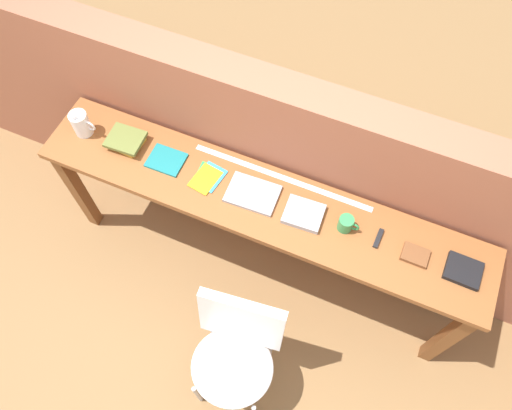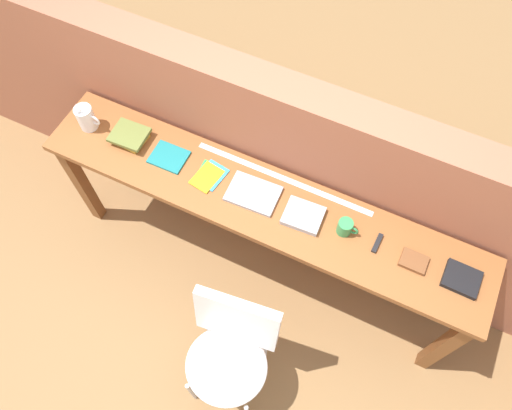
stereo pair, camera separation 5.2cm
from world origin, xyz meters
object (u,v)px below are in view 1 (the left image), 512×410
object	(u,v)px
book_stack_leftmost	(125,140)
leather_journal_brown	(415,255)
book_open_centre	(253,194)
mug	(346,224)
chair_white_moulded	(236,351)
pamphlet_pile_colourful	(207,177)
book_repair_rightmost	(463,271)
multitool_folded	(378,238)
magazine_cycling	(166,160)
pitcher_white	(81,124)

from	to	relation	value
book_stack_leftmost	leather_journal_brown	size ratio (longest dim) A/B	1.61
book_stack_leftmost	leather_journal_brown	distance (m)	1.66
book_open_centre	mug	distance (m)	0.51
chair_white_moulded	pamphlet_pile_colourful	distance (m)	0.93
pamphlet_pile_colourful	book_repair_rightmost	xyz separation A→B (m)	(1.38, 0.00, 0.01)
book_stack_leftmost	book_repair_rightmost	xyz separation A→B (m)	(1.89, -0.02, -0.02)
mug	multitool_folded	world-z (taller)	mug
magazine_cycling	multitool_folded	distance (m)	1.21
chair_white_moulded	pamphlet_pile_colourful	bearing A→B (deg)	123.62
mug	chair_white_moulded	bearing A→B (deg)	-112.72
leather_journal_brown	magazine_cycling	bearing A→B (deg)	179.75
magazine_cycling	leather_journal_brown	xyz separation A→B (m)	(1.40, -0.02, 0.01)
book_repair_rightmost	book_open_centre	bearing A→B (deg)	-178.77
mug	book_stack_leftmost	bearing A→B (deg)	179.19
book_stack_leftmost	mug	size ratio (longest dim) A/B	1.90
book_repair_rightmost	pamphlet_pile_colourful	bearing A→B (deg)	-178.85
magazine_cycling	book_repair_rightmost	size ratio (longest dim) A/B	1.14
mug	leather_journal_brown	world-z (taller)	mug
book_open_centre	multitool_folded	size ratio (longest dim) A/B	2.45
mug	leather_journal_brown	bearing A→B (deg)	-1.86
pitcher_white	book_open_centre	bearing A→B (deg)	-0.11
magazine_cycling	mug	size ratio (longest dim) A/B	1.78
pamphlet_pile_colourful	book_repair_rightmost	distance (m)	1.38
multitool_folded	magazine_cycling	bearing A→B (deg)	-179.90
chair_white_moulded	pamphlet_pile_colourful	size ratio (longest dim) A/B	4.34
book_open_centre	leather_journal_brown	size ratio (longest dim) A/B	2.07
mug	multitool_folded	distance (m)	0.18
pitcher_white	leather_journal_brown	bearing A→B (deg)	-0.22
pitcher_white	book_repair_rightmost	size ratio (longest dim) A/B	1.08
multitool_folded	pamphlet_pile_colourful	bearing A→B (deg)	-179.29
chair_white_moulded	book_open_centre	size ratio (longest dim) A/B	3.31
pitcher_white	book_stack_leftmost	bearing A→B (deg)	5.09
book_stack_leftmost	mug	world-z (taller)	mug
book_open_centre	mug	size ratio (longest dim) A/B	2.45
multitool_folded	leather_journal_brown	bearing A→B (deg)	-5.24
magazine_cycling	book_repair_rightmost	bearing A→B (deg)	-1.20
mug	magazine_cycling	bearing A→B (deg)	179.80
pitcher_white	magazine_cycling	xyz separation A→B (m)	(0.52, 0.01, -0.07)
book_stack_leftmost	multitool_folded	size ratio (longest dim) A/B	1.90
book_stack_leftmost	leather_journal_brown	world-z (taller)	book_stack_leftmost
chair_white_moulded	leather_journal_brown	bearing A→B (deg)	46.63
multitool_folded	book_stack_leftmost	bearing A→B (deg)	179.51
magazine_cycling	book_open_centre	xyz separation A→B (m)	(0.52, -0.01, 0.00)
book_stack_leftmost	magazine_cycling	xyz separation A→B (m)	(0.26, -0.01, -0.02)
book_stack_leftmost	magazine_cycling	size ratio (longest dim) A/B	1.07
mug	leather_journal_brown	distance (m)	0.37
magazine_cycling	pamphlet_pile_colourful	bearing A→B (deg)	-3.15
pamphlet_pile_colourful	leather_journal_brown	bearing A→B (deg)	-0.30
pamphlet_pile_colourful	chair_white_moulded	bearing A→B (deg)	-56.38
mug	leather_journal_brown	xyz separation A→B (m)	(0.37, -0.01, -0.03)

